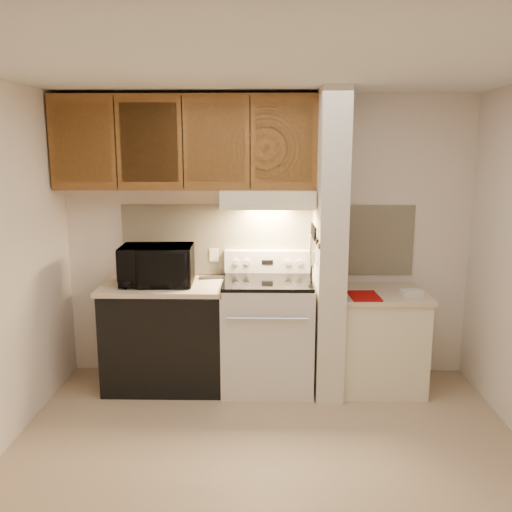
{
  "coord_description": "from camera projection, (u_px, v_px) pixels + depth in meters",
  "views": [
    {
      "loc": [
        -0.02,
        -3.29,
        2.03
      ],
      "look_at": [
        -0.09,
        0.75,
        1.23
      ],
      "focal_mm": 38.0,
      "sensor_mm": 36.0,
      "label": 1
    }
  ],
  "objects": [
    {
      "name": "knife_handle_b",
      "position": [
        315.0,
        233.0,
        4.33
      ],
      "size": [
        0.02,
        0.02,
        0.1
      ],
      "primitive_type": "cylinder",
      "color": "black",
      "rests_on": "knife_strip"
    },
    {
      "name": "range_knob_left_outer",
      "position": [
        236.0,
        262.0,
        4.79
      ],
      "size": [
        0.05,
        0.02,
        0.05
      ],
      "primitive_type": "cylinder",
      "rotation": [
        1.57,
        0.0,
        0.0
      ],
      "color": "silver",
      "rests_on": "range_backguard"
    },
    {
      "name": "range_knob_right_outer",
      "position": [
        299.0,
        262.0,
        4.78
      ],
      "size": [
        0.05,
        0.02,
        0.05
      ],
      "primitive_type": "cylinder",
      "rotation": [
        1.57,
        0.0,
        0.0
      ],
      "color": "silver",
      "rests_on": "range_backguard"
    },
    {
      "name": "knife_handle_a",
      "position": [
        315.0,
        234.0,
        4.28
      ],
      "size": [
        0.02,
        0.02,
        0.1
      ],
      "primitive_type": "cylinder",
      "color": "black",
      "rests_on": "knife_strip"
    },
    {
      "name": "left_countertop",
      "position": [
        164.0,
        286.0,
        4.6
      ],
      "size": [
        1.04,
        0.67,
        0.04
      ],
      "primitive_type": "cube",
      "color": "beige",
      "rests_on": "dishwasher_front"
    },
    {
      "name": "oven_handle",
      "position": [
        267.0,
        319.0,
        4.26
      ],
      "size": [
        0.65,
        0.02,
        0.02
      ],
      "primitive_type": "cylinder",
      "rotation": [
        0.0,
        1.57,
        0.0
      ],
      "color": "silver",
      "rests_on": "range_body"
    },
    {
      "name": "oven_window",
      "position": [
        267.0,
        344.0,
        4.34
      ],
      "size": [
        0.5,
        0.01,
        0.3
      ],
      "primitive_type": "cube",
      "color": "black",
      "rests_on": "range_body"
    },
    {
      "name": "microwave",
      "position": [
        157.0,
        265.0,
        4.55
      ],
      "size": [
        0.62,
        0.43,
        0.33
      ],
      "primitive_type": "imported",
      "rotation": [
        0.0,
        0.0,
        0.05
      ],
      "color": "black",
      "rests_on": "left_countertop"
    },
    {
      "name": "knife_strip",
      "position": [
        315.0,
        238.0,
        4.43
      ],
      "size": [
        0.02,
        0.42,
        0.04
      ],
      "primitive_type": "cube",
      "color": "black",
      "rests_on": "partition_pillar"
    },
    {
      "name": "wall_back",
      "position": [
        267.0,
        238.0,
        4.85
      ],
      "size": [
        3.6,
        2.5,
        0.02
      ],
      "primitive_type": "cube",
      "rotation": [
        1.57,
        0.0,
        0.0
      ],
      "color": "white",
      "rests_on": "floor"
    },
    {
      "name": "knife_blade_b",
      "position": [
        314.0,
        253.0,
        4.38
      ],
      "size": [
        0.01,
        0.04,
        0.18
      ],
      "primitive_type": "cube",
      "color": "silver",
      "rests_on": "knife_strip"
    },
    {
      "name": "red_folder",
      "position": [
        364.0,
        296.0,
        4.42
      ],
      "size": [
        0.25,
        0.33,
        0.01
      ],
      "primitive_type": "cube",
      "rotation": [
        0.0,
        0.0,
        0.04
      ],
      "color": "#980806",
      "rests_on": "right_countertop"
    },
    {
      "name": "partition_pillar",
      "position": [
        329.0,
        245.0,
        4.49
      ],
      "size": [
        0.22,
        0.7,
        2.5
      ],
      "primitive_type": "cube",
      "color": "silver",
      "rests_on": "floor"
    },
    {
      "name": "backsplash",
      "position": [
        267.0,
        240.0,
        4.84
      ],
      "size": [
        2.6,
        0.02,
        0.63
      ],
      "primitive_type": "cube",
      "color": "beige",
      "rests_on": "wall_back"
    },
    {
      "name": "cab_gap_c",
      "position": [
        250.0,
        143.0,
        4.36
      ],
      "size": [
        0.01,
        0.01,
        0.73
      ],
      "primitive_type": "cube",
      "color": "black",
      "rests_on": "upper_cabinets"
    },
    {
      "name": "pillar_trim",
      "position": [
        315.0,
        239.0,
        4.49
      ],
      "size": [
        0.01,
        0.7,
        0.04
      ],
      "primitive_type": "cube",
      "color": "brown",
      "rests_on": "partition_pillar"
    },
    {
      "name": "range_backguard",
      "position": [
        267.0,
        261.0,
        4.83
      ],
      "size": [
        0.76,
        0.08,
        0.2
      ],
      "primitive_type": "cube",
      "color": "silver",
      "rests_on": "range_body"
    },
    {
      "name": "knife_handle_e",
      "position": [
        312.0,
        229.0,
        4.59
      ],
      "size": [
        0.02,
        0.02,
        0.1
      ],
      "primitive_type": "cylinder",
      "color": "black",
      "rests_on": "knife_strip"
    },
    {
      "name": "teal_jar",
      "position": [
        152.0,
        274.0,
        4.75
      ],
      "size": [
        0.1,
        0.1,
        0.1
      ],
      "primitive_type": "cylinder",
      "rotation": [
        0.0,
        0.0,
        -0.23
      ],
      "color": "#246363",
      "rests_on": "left_countertop"
    },
    {
      "name": "right_countertop",
      "position": [
        382.0,
        294.0,
        4.57
      ],
      "size": [
        0.74,
        0.64,
        0.04
      ],
      "primitive_type": "cube",
      "color": "beige",
      "rests_on": "right_cab_base"
    },
    {
      "name": "knife_blade_e",
      "position": [
        312.0,
        247.0,
        4.61
      ],
      "size": [
        0.01,
        0.04,
        0.18
      ],
      "primitive_type": "cube",
      "color": "silver",
      "rests_on": "knife_strip"
    },
    {
      "name": "knife_blade_c",
      "position": [
        313.0,
        252.0,
        4.45
      ],
      "size": [
        0.01,
        0.04,
        0.2
      ],
      "primitive_type": "cube",
      "color": "silver",
      "rests_on": "knife_strip"
    },
    {
      "name": "hood_lip",
      "position": [
        268.0,
        206.0,
        4.36
      ],
      "size": [
        0.78,
        0.04,
        0.06
      ],
      "primitive_type": "cube",
      "color": "#F0EBC7",
      "rests_on": "range_hood"
    },
    {
      "name": "spoon_rest",
      "position": [
        213.0,
        277.0,
        4.79
      ],
      "size": [
        0.25,
        0.13,
        0.02
      ],
      "primitive_type": "cube",
      "rotation": [
        0.0,
        0.0,
        0.25
      ],
      "color": "black",
      "rests_on": "left_countertop"
    },
    {
      "name": "oven_mitt",
      "position": [
        311.0,
        250.0,
        4.68
      ],
      "size": [
        0.03,
        0.11,
        0.26
      ],
      "primitive_type": "cube",
      "color": "slate",
      "rests_on": "partition_pillar"
    },
    {
      "name": "white_box",
      "position": [
        412.0,
        293.0,
        4.46
      ],
      "size": [
        0.18,
        0.13,
        0.04
      ],
      "primitive_type": "cube",
      "rotation": [
        0.0,
        0.0,
        0.12
      ],
      "color": "white",
      "rests_on": "right_countertop"
    },
    {
      "name": "knife_blade_a",
      "position": [
        315.0,
        253.0,
        4.3
      ],
      "size": [
        0.01,
        0.03,
        0.16
      ],
      "primitive_type": "cube",
      "color": "silver",
      "rests_on": "knife_strip"
    },
    {
      "name": "range_hood",
      "position": [
        268.0,
        198.0,
        4.56
      ],
      "size": [
        0.78,
        0.44,
        0.15
      ],
      "primitive_type": "cube",
      "color": "#F0EBC7",
      "rests_on": "upper_cabinets"
    },
    {
      "name": "knife_blade_d",
      "position": [
        312.0,
        248.0,
        4.53
      ],
      "size": [
        0.01,
        0.04,
        0.16
      ],
      "primitive_type": "cube",
      "color": "silver",
      "rests_on": "knife_strip"
    },
    {
      "name": "outlet",
      "position": [
        214.0,
        255.0,
        4.86
      ],
      "size": [
        0.08,
        0.01,
        0.12
      ],
      "primitive_type": "cube",
      "color": "#F0EBC7",
      "rests_on": "backsplash"
    },
    {
      "name": "floor",
      "position": [
        267.0,
        459.0,
        3.62
      ],
      "size": [
        3.6,
        3.6,
        0.0
      ],
      "primitive_type": "plane",
      "color": "tan",
      "rests_on": "ground"
    },
    {
      "name": "cab_door_b",
      "position": [
        149.0,
        143.0,
        4.37
      ],
      "size": [
        0.46,
        0.01,
        0.63
      ],
      "primitive_type": "cube",
      "color": "brown",
      "rests_on": "upper_cabinets"
    },
    {
      "name": "cab_door_d",
      "position": [
        284.0,
        143.0,
        4.35
      ],
      "size": [
        0.46,
        0.01,
        0.63
      ],
      "primitive_type": "cube",
      "color": "brown",
      "rests_on": "upper_cabinets"
    },
    {
      "name": "knife_handle_c",
      "position": [
        314.0,
        232.0,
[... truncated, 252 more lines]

